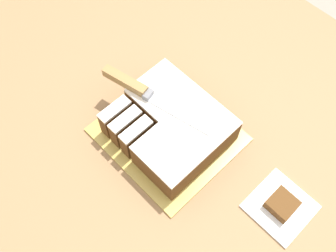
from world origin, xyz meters
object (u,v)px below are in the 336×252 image
(cake_board, at_px, (168,134))
(knife, at_px, (136,87))
(cake, at_px, (171,126))
(brownie, at_px, (282,204))

(cake_board, height_order, knife, knife)
(cake, distance_m, knife, 0.12)
(cake_board, bearing_deg, brownie, 10.27)
(cake, height_order, knife, knife)
(cake, bearing_deg, cake_board, -138.12)
(cake, xyz_separation_m, brownie, (0.29, 0.05, -0.03))
(cake, height_order, brownie, cake)
(cake_board, height_order, brownie, brownie)
(knife, bearing_deg, cake_board, -11.87)
(cake, relative_size, knife, 0.86)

